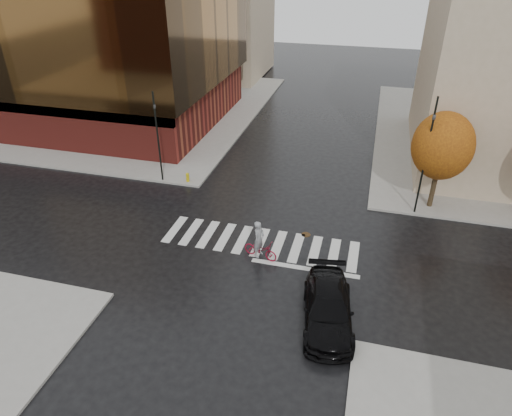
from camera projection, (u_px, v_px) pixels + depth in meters
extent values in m
plane|color=black|center=(258.00, 247.00, 26.83)|extent=(120.00, 120.00, 0.00)
cube|color=gray|center=(118.00, 106.00, 48.88)|extent=(30.00, 30.00, 0.15)
cube|color=silver|center=(260.00, 242.00, 27.24)|extent=(12.00, 3.00, 0.01)
cube|color=maroon|center=(91.00, 95.00, 45.55)|extent=(26.00, 18.00, 4.00)
cube|color=beige|center=(28.00, 107.00, 37.47)|extent=(26.00, 0.40, 1.00)
cube|color=#95612B|center=(75.00, 8.00, 41.46)|extent=(27.00, 19.00, 12.00)
cylinder|color=#312516|center=(433.00, 187.00, 29.97)|extent=(0.32, 0.32, 2.80)
ellipsoid|color=#AE6010|center=(443.00, 146.00, 28.48)|extent=(3.80, 3.80, 4.37)
imported|color=black|center=(328.00, 308.00, 21.26)|extent=(3.10, 5.84, 1.61)
imported|color=maroon|center=(261.00, 249.00, 25.69)|extent=(2.18, 1.24, 1.08)
imported|color=gray|center=(259.00, 239.00, 25.35)|extent=(0.72, 0.91, 2.20)
cylinder|color=black|center=(158.00, 138.00, 32.28)|extent=(0.12, 0.12, 6.65)
imported|color=black|center=(154.00, 104.00, 31.05)|extent=(0.17, 0.15, 0.83)
cylinder|color=black|center=(425.00, 158.00, 28.02)|extent=(0.12, 0.12, 7.71)
imported|color=black|center=(435.00, 114.00, 26.59)|extent=(0.21, 0.23, 0.96)
cylinder|color=#C1AA0B|center=(188.00, 178.00, 33.57)|extent=(0.23, 0.23, 0.58)
sphere|color=#C1AA0B|center=(187.00, 174.00, 33.42)|extent=(0.25, 0.25, 0.25)
cylinder|color=#4D341B|center=(306.00, 235.00, 27.93)|extent=(0.75, 0.75, 0.01)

